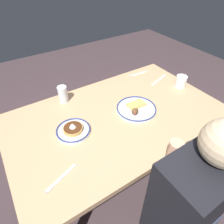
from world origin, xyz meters
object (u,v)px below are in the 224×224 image
plate_near_main (136,109)px  seated_diner (186,210)px  plate_center_pancakes (73,130)px  fork_far (138,74)px  coffee_mug (181,81)px  fork_near (61,178)px  butter_knife (159,80)px  drinking_glass (63,95)px

plate_near_main → seated_diner: bearing=77.6°
plate_center_pancakes → fork_far: bearing=-156.2°
coffee_mug → seated_diner: size_ratio=0.09×
fork_near → seated_diner: 0.67m
plate_near_main → coffee_mug: bearing=-174.3°
plate_center_pancakes → fork_near: plate_center_pancakes is taller
plate_near_main → fork_far: bearing=-130.2°
plate_center_pancakes → butter_knife: plate_center_pancakes is taller
butter_knife → fork_far: bearing=-64.8°
plate_center_pancakes → coffee_mug: (-0.95, -0.00, 0.03)m
plate_center_pancakes → plate_near_main: bearing=174.2°
butter_knife → plate_center_pancakes: bearing=10.8°
drinking_glass → fork_near: bearing=66.5°
plate_center_pancakes → drinking_glass: drinking_glass is taller
fork_near → butter_knife: (-1.05, -0.43, -0.00)m
coffee_mug → fork_far: bearing=-64.6°
drinking_glass → plate_near_main: bearing=135.5°
coffee_mug → fork_near: (1.13, 0.26, -0.05)m
plate_near_main → plate_center_pancakes: 0.46m
butter_knife → coffee_mug: bearing=115.6°
drinking_glass → butter_knife: size_ratio=0.55×
plate_center_pancakes → coffee_mug: bearing=-179.8°
seated_diner → fork_near: bearing=-39.5°
coffee_mug → butter_knife: size_ratio=0.47×
plate_near_main → drinking_glass: size_ratio=2.27×
coffee_mug → butter_knife: coffee_mug is taller
butter_knife → seated_diner: bearing=56.6°
fork_far → seated_diner: size_ratio=0.16×
coffee_mug → drinking_glass: drinking_glass is taller
plate_center_pancakes → drinking_glass: bearing=-102.5°
plate_near_main → drinking_glass: (0.38, -0.38, 0.04)m
plate_near_main → fork_near: (0.64, 0.21, -0.01)m
plate_near_main → fork_far: 0.51m
butter_knife → seated_diner: (0.55, 0.84, -0.19)m
plate_near_main → fork_far: (-0.33, -0.39, -0.01)m
seated_diner → drinking_glass: bearing=-76.3°
plate_near_main → fork_near: plate_near_main is taller
plate_near_main → drinking_glass: 0.54m
drinking_glass → butter_knife: drinking_glass is taller
plate_near_main → fork_near: 0.67m
plate_near_main → butter_knife: plate_near_main is taller
fork_near → butter_knife: 1.14m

